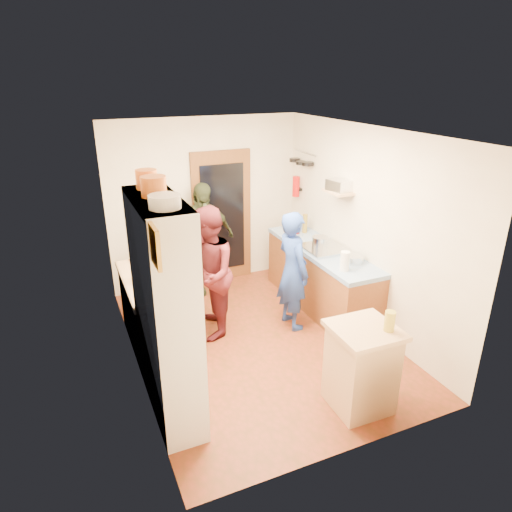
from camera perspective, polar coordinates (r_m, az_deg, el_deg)
floor at (r=5.93m, az=0.25°, el=-10.58°), size 3.00×4.00×0.02m
ceiling at (r=5.03m, az=0.30°, el=15.44°), size 3.00×4.00×0.02m
wall_back at (r=7.14m, az=-6.32°, el=6.56°), size 3.00×0.02×2.60m
wall_front at (r=3.77m, az=12.89°, el=-8.61°), size 3.00×0.02×2.60m
wall_left at (r=4.97m, az=-15.86°, el=-1.17°), size 0.02×4.00×2.60m
wall_right at (r=6.08m, az=13.42°, el=3.32°), size 0.02×4.00×2.60m
door_frame at (r=7.25m, az=-4.25°, el=4.81°), size 0.95×0.06×2.10m
door_glass at (r=7.21m, az=-4.16°, el=4.73°), size 0.70×0.02×1.70m
hutch_body at (r=4.37m, az=-11.23°, el=-6.97°), size 0.40×1.20×2.20m
hutch_top_shelf at (r=3.97m, az=-12.38°, el=6.82°), size 0.40×1.14×0.04m
plate_stack at (r=3.63m, az=-11.35°, el=6.69°), size 0.25×0.25×0.11m
orange_pot_a at (r=4.00m, az=-12.68°, el=8.49°), size 0.22×0.22×0.17m
orange_pot_b at (r=4.29m, az=-13.53°, el=9.32°), size 0.20×0.20×0.17m
left_counter_base at (r=5.79m, az=-12.61°, el=-7.06°), size 0.60×1.40×0.85m
left_counter_top at (r=5.59m, az=-12.99°, el=-3.02°), size 0.64×1.44×0.05m
toaster at (r=5.14m, az=-11.52°, el=-3.86°), size 0.25×0.20×0.16m
kettle at (r=5.46m, az=-13.46°, el=-2.21°), size 0.21×0.21×0.20m
orange_bowl at (r=5.66m, az=-12.45°, el=-1.91°), size 0.21×0.21×0.08m
chopping_board at (r=6.14m, az=-13.99°, el=-0.42°), size 0.34×0.28×0.02m
right_counter_base at (r=6.62m, az=8.04°, el=-2.93°), size 0.60×2.20×0.84m
right_counter_top at (r=6.44m, az=8.25°, el=0.70°), size 0.62×2.22×0.06m
hob at (r=6.37m, az=8.57°, el=0.93°), size 0.55×0.58×0.04m
pot_on_hob at (r=6.36m, az=8.00°, el=1.79°), size 0.22×0.22×0.14m
bottle_a at (r=6.83m, az=4.45°, el=3.74°), size 0.09×0.09×0.30m
bottle_b at (r=6.93m, az=5.20°, el=3.99°), size 0.09×0.09×0.30m
bottle_c at (r=7.00m, az=6.14°, el=4.07°), size 0.09×0.09×0.29m
paper_towel at (r=5.71m, az=11.04°, el=-0.65°), size 0.14×0.14×0.25m
mixing_bowl at (r=6.01m, az=12.05°, el=-0.34°), size 0.28×0.28×0.10m
island_base at (r=4.80m, az=12.98°, el=-13.68°), size 0.56×0.56×0.86m
island_top at (r=4.55m, az=13.46°, el=-9.01°), size 0.63×0.63×0.05m
cutting_board at (r=4.56m, az=12.59°, el=-8.76°), size 0.36×0.29×0.02m
oil_jar at (r=4.51m, az=16.37°, el=-7.81°), size 0.10×0.10×0.20m
pan_rail at (r=7.11m, az=6.22°, el=12.70°), size 0.02×0.65×0.02m
pan_hang_a at (r=6.96m, az=6.46°, el=11.39°), size 0.18×0.18×0.05m
pan_hang_b at (r=7.13m, az=5.64°, el=11.52°), size 0.16×0.16×0.05m
pan_hang_c at (r=7.30m, az=4.87°, el=11.87°), size 0.17×0.17×0.05m
wall_shelf at (r=6.24m, az=10.25°, el=7.89°), size 0.26×0.42×0.03m
radio at (r=6.22m, az=10.31°, el=8.69°), size 0.27×0.33×0.15m
ext_bracket at (r=7.39m, az=5.42°, el=8.32°), size 0.06×0.10×0.04m
fire_extinguisher at (r=7.35m, az=5.02°, el=8.66°), size 0.11×0.11×0.32m
picture_frame at (r=3.27m, az=-12.51°, el=1.16°), size 0.03×0.25×0.30m
person_hob at (r=5.93m, az=4.99°, el=-1.87°), size 0.42×0.60×1.59m
person_left at (r=5.75m, az=-5.77°, el=-2.03°), size 0.85×0.97×1.71m
person_back at (r=6.91m, az=-6.58°, el=2.16°), size 1.04×0.52×1.72m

